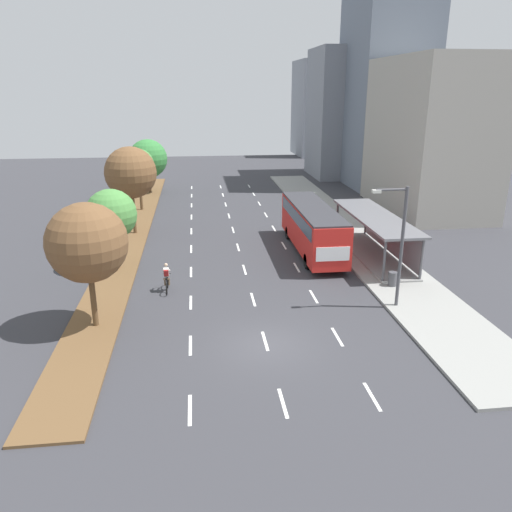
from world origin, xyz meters
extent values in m
plane|color=#38383D|center=(0.00, 0.00, 0.00)|extent=(140.00, 140.00, 0.00)
cube|color=brown|center=(-8.30, 20.00, 0.06)|extent=(2.60, 52.00, 0.12)
cube|color=gray|center=(9.25, 20.00, 0.07)|extent=(4.50, 52.00, 0.15)
cube|color=white|center=(-3.50, -4.55, 0.00)|extent=(0.14, 1.91, 0.01)
cube|color=white|center=(-3.50, 0.40, 0.00)|extent=(0.14, 1.91, 0.01)
cube|color=white|center=(-3.50, 5.35, 0.00)|extent=(0.14, 1.91, 0.01)
cube|color=white|center=(-3.50, 10.29, 0.00)|extent=(0.14, 1.91, 0.01)
cube|color=white|center=(-3.50, 15.24, 0.00)|extent=(0.14, 1.91, 0.01)
cube|color=white|center=(-3.50, 20.18, 0.00)|extent=(0.14, 1.91, 0.01)
cube|color=white|center=(-3.50, 25.13, 0.00)|extent=(0.14, 1.91, 0.01)
cube|color=white|center=(-3.50, 30.08, 0.00)|extent=(0.14, 1.91, 0.01)
cube|color=white|center=(-3.50, 35.02, 0.00)|extent=(0.14, 1.91, 0.01)
cube|color=white|center=(-3.50, 39.97, 0.00)|extent=(0.14, 1.91, 0.01)
cube|color=white|center=(0.00, -4.55, 0.00)|extent=(0.14, 1.91, 0.01)
cube|color=white|center=(0.00, 0.40, 0.00)|extent=(0.14, 1.91, 0.01)
cube|color=white|center=(0.00, 5.35, 0.00)|extent=(0.14, 1.91, 0.01)
cube|color=white|center=(0.00, 10.29, 0.00)|extent=(0.14, 1.91, 0.01)
cube|color=white|center=(0.00, 15.24, 0.00)|extent=(0.14, 1.91, 0.01)
cube|color=white|center=(0.00, 20.18, 0.00)|extent=(0.14, 1.91, 0.01)
cube|color=white|center=(0.00, 25.13, 0.00)|extent=(0.14, 1.91, 0.01)
cube|color=white|center=(0.00, 30.08, 0.00)|extent=(0.14, 1.91, 0.01)
cube|color=white|center=(0.00, 35.02, 0.00)|extent=(0.14, 1.91, 0.01)
cube|color=white|center=(0.00, 39.97, 0.00)|extent=(0.14, 1.91, 0.01)
cube|color=white|center=(3.50, -4.55, 0.00)|extent=(0.14, 1.91, 0.01)
cube|color=white|center=(3.50, 0.40, 0.00)|extent=(0.14, 1.91, 0.01)
cube|color=white|center=(3.50, 5.35, 0.00)|extent=(0.14, 1.91, 0.01)
cube|color=white|center=(3.50, 10.29, 0.00)|extent=(0.14, 1.91, 0.01)
cube|color=white|center=(3.50, 15.24, 0.00)|extent=(0.14, 1.91, 0.01)
cube|color=white|center=(3.50, 20.18, 0.00)|extent=(0.14, 1.91, 0.01)
cube|color=white|center=(3.50, 25.13, 0.00)|extent=(0.14, 1.91, 0.01)
cube|color=white|center=(3.50, 30.08, 0.00)|extent=(0.14, 1.91, 0.01)
cube|color=white|center=(3.50, 35.02, 0.00)|extent=(0.14, 1.91, 0.01)
cube|color=white|center=(3.50, 39.97, 0.00)|extent=(0.14, 1.91, 0.01)
cube|color=gray|center=(9.25, 11.82, 0.20)|extent=(2.60, 10.80, 0.10)
cylinder|color=#56565B|center=(8.07, 6.67, 1.55)|extent=(0.16, 0.16, 2.60)
cylinder|color=#56565B|center=(8.07, 16.97, 1.55)|extent=(0.16, 0.16, 2.60)
cylinder|color=#56565B|center=(10.43, 6.67, 1.55)|extent=(0.16, 0.16, 2.60)
cylinder|color=#56565B|center=(10.43, 16.97, 1.55)|extent=(0.16, 0.16, 2.60)
cube|color=gray|center=(10.49, 11.82, 1.55)|extent=(0.10, 10.26, 2.34)
cube|color=slate|center=(9.25, 11.82, 2.93)|extent=(2.90, 11.20, 0.16)
cube|color=red|center=(5.25, 13.55, 1.85)|extent=(2.50, 11.20, 2.80)
cube|color=#2D3D4C|center=(5.25, 13.55, 2.70)|extent=(2.54, 10.30, 0.90)
cube|color=#333338|center=(5.25, 13.55, 3.31)|extent=(2.45, 10.98, 0.12)
cube|color=#2D3D4C|center=(5.25, 19.17, 2.20)|extent=(2.25, 0.06, 1.54)
cube|color=white|center=(5.25, 7.93, 1.65)|extent=(2.12, 0.04, 0.90)
cylinder|color=black|center=(4.15, 17.02, 0.50)|extent=(0.30, 1.00, 1.00)
cylinder|color=black|center=(6.35, 17.02, 0.50)|extent=(0.30, 1.00, 1.00)
cylinder|color=black|center=(4.15, 10.07, 0.50)|extent=(0.30, 1.00, 1.00)
cylinder|color=black|center=(6.35, 10.07, 0.50)|extent=(0.30, 1.00, 1.00)
torus|color=black|center=(-4.87, 7.72, 0.36)|extent=(0.06, 0.72, 0.72)
torus|color=black|center=(-4.87, 6.62, 0.36)|extent=(0.06, 0.72, 0.72)
cylinder|color=black|center=(-4.87, 7.17, 0.64)|extent=(0.05, 0.94, 0.05)
cylinder|color=black|center=(-4.87, 7.07, 0.46)|extent=(0.05, 0.57, 0.42)
cylinder|color=black|center=(-4.87, 6.97, 0.66)|extent=(0.04, 0.04, 0.40)
cube|color=black|center=(-4.87, 6.97, 0.86)|extent=(0.12, 0.24, 0.06)
cylinder|color=black|center=(-4.87, 7.67, 0.91)|extent=(0.46, 0.04, 0.04)
cube|color=silver|center=(-4.87, 7.15, 1.19)|extent=(0.30, 0.36, 0.59)
cube|color=#A82323|center=(-4.87, 6.99, 1.21)|extent=(0.26, 0.26, 0.42)
sphere|color=beige|center=(-4.87, 7.27, 1.61)|extent=(0.20, 0.20, 0.20)
cylinder|color=brown|center=(-4.99, 7.12, 0.79)|extent=(0.12, 0.42, 0.25)
cylinder|color=brown|center=(-4.99, 7.29, 0.53)|extent=(0.10, 0.17, 0.41)
cylinder|color=brown|center=(-4.75, 7.12, 0.79)|extent=(0.12, 0.42, 0.25)
cylinder|color=brown|center=(-4.75, 7.29, 0.53)|extent=(0.10, 0.17, 0.41)
cylinder|color=silver|center=(-5.04, 7.37, 1.24)|extent=(0.09, 0.47, 0.28)
cylinder|color=silver|center=(-4.70, 7.37, 1.24)|extent=(0.09, 0.47, 0.28)
cylinder|color=brown|center=(-8.18, 2.87, 1.54)|extent=(0.28, 0.28, 2.84)
sphere|color=brown|center=(-8.18, 2.87, 4.40)|extent=(3.85, 3.85, 3.85)
cylinder|color=brown|center=(-8.40, 11.35, 1.31)|extent=(0.28, 0.28, 2.38)
sphere|color=#4C8E42|center=(-8.40, 11.35, 3.72)|extent=(3.26, 3.26, 3.26)
cylinder|color=brown|center=(-8.05, 19.83, 1.82)|extent=(0.28, 0.28, 3.39)
sphere|color=brown|center=(-8.05, 19.83, 5.04)|extent=(4.08, 4.08, 4.08)
cylinder|color=brown|center=(-8.32, 28.31, 1.77)|extent=(0.28, 0.28, 3.31)
sphere|color=#4C8E42|center=(-8.32, 28.31, 4.52)|extent=(2.91, 2.91, 2.91)
cylinder|color=brown|center=(-8.18, 36.80, 1.23)|extent=(0.28, 0.28, 2.23)
sphere|color=#38843D|center=(-8.18, 36.80, 3.95)|extent=(4.26, 4.26, 4.26)
cylinder|color=#4C4C51|center=(7.60, 3.33, 3.40)|extent=(0.18, 0.18, 6.50)
cylinder|color=#4C4C51|center=(6.80, 3.33, 6.50)|extent=(1.60, 0.12, 0.12)
cube|color=silver|center=(6.00, 3.33, 6.43)|extent=(0.44, 0.24, 0.16)
cylinder|color=#4C4C51|center=(8.45, 6.09, 0.57)|extent=(0.52, 0.52, 0.85)
cube|color=#A39E93|center=(19.18, 25.56, 7.10)|extent=(7.85, 14.71, 14.19)
cube|color=slate|center=(19.63, 39.40, 12.49)|extent=(8.30, 11.56, 24.98)
cube|color=gray|center=(18.65, 46.58, 8.20)|extent=(11.65, 9.59, 16.40)
cube|color=gray|center=(18.93, 69.88, 8.06)|extent=(7.34, 10.95, 16.11)
camera|label=1|loc=(-2.95, -20.45, 11.27)|focal=35.03mm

